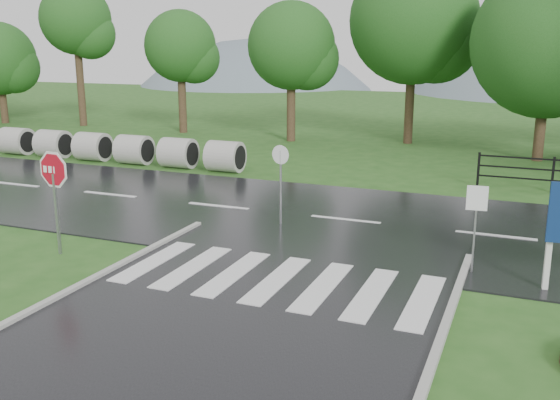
% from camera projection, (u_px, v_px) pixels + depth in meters
% --- Properties ---
extents(main_road, '(90.00, 8.00, 0.04)m').
position_uv_depth(main_road, '(345.00, 221.00, 17.45)').
color(main_road, black).
rests_on(main_road, ground).
extents(crosswalk, '(6.50, 2.80, 0.02)m').
position_uv_depth(crosswalk, '(277.00, 279.00, 12.94)').
color(crosswalk, silver).
rests_on(crosswalk, ground).
extents(hills, '(102.00, 48.00, 48.00)m').
position_uv_depth(hills, '(513.00, 233.00, 69.30)').
color(hills, slate).
rests_on(hills, ground).
extents(treeline, '(83.20, 5.20, 10.00)m').
position_uv_depth(treeline, '(449.00, 149.00, 29.65)').
color(treeline, '#1A4D18').
rests_on(treeline, ground).
extents(culvert_pipes, '(11.80, 1.20, 1.20)m').
position_uv_depth(culvert_pipes, '(113.00, 148.00, 26.05)').
color(culvert_pipes, '#9E9B93').
rests_on(culvert_pipes, ground).
extents(stop_sign, '(1.16, 0.14, 2.61)m').
position_uv_depth(stop_sign, '(54.00, 178.00, 14.27)').
color(stop_sign, '#939399').
rests_on(stop_sign, ground).
extents(reg_sign_small, '(0.43, 0.07, 1.95)m').
position_uv_depth(reg_sign_small, '(476.00, 211.00, 13.10)').
color(reg_sign_small, '#939399').
rests_on(reg_sign_small, ground).
extents(reg_sign_round, '(0.51, 0.12, 2.22)m').
position_uv_depth(reg_sign_round, '(281.00, 175.00, 16.69)').
color(reg_sign_round, '#939399').
rests_on(reg_sign_round, ground).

